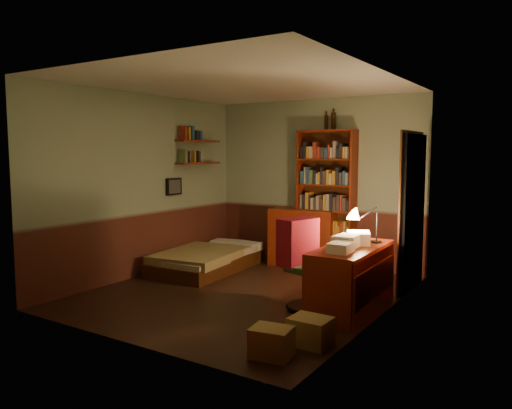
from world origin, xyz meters
The scene contains 24 objects.
floor centered at (0.00, 0.00, -0.01)m, with size 3.50×4.00×0.02m, color black.
ceiling centered at (0.00, 0.00, 2.61)m, with size 3.50×4.00×0.02m, color silver.
wall_back centered at (0.00, 2.01, 1.30)m, with size 3.50×0.02×2.60m, color #8DA181.
wall_left centered at (-1.76, 0.00, 1.30)m, with size 0.02×4.00×2.60m, color #8DA181.
wall_right centered at (1.76, 0.00, 1.30)m, with size 0.02×4.00×2.60m, color #8DA181.
wall_front centered at (0.00, -2.01, 1.30)m, with size 3.50×0.02×2.60m, color #8DA181.
doorway centered at (1.72, 1.30, 1.00)m, with size 0.06×0.90×2.00m, color black.
door_trim centered at (1.69, 1.30, 1.00)m, with size 0.02×0.98×2.08m, color #3B1D0B.
bed centered at (-1.17, 0.72, 0.27)m, with size 0.96×1.80×0.54m, color olive.
dresser centered at (-0.09, 1.76, 0.45)m, with size 1.01×0.50×0.89m, color maroon.
mini_stereo centered at (-0.20, 1.89, 0.95)m, with size 0.22×0.17×0.12m, color #B2B2B7.
bookshelf centered at (0.25, 1.85, 1.05)m, with size 0.90×0.28×2.11m, color maroon.
bottle_left centered at (0.19, 1.96, 2.22)m, with size 0.06×0.06×0.23m, color black.
bottle_right centered at (0.31, 1.96, 2.24)m, with size 0.07×0.07×0.27m, color black.
desk centered at (1.40, 0.03, 0.36)m, with size 0.56×1.36×0.73m, color maroon.
paper_stack centered at (1.40, 0.25, 0.79)m, with size 0.25×0.34×0.14m, color silver.
desk_lamp centered at (1.55, 0.42, 1.01)m, with size 0.17×0.17×0.57m, color black.
office_chair centered at (1.01, -0.20, 0.44)m, with size 0.44×0.38×0.87m, color #2D592F.
red_jacket centered at (0.79, -0.16, 1.15)m, with size 0.25×0.46×0.54m, color #AB1629.
wall_shelf_lower centered at (-1.64, 1.10, 1.60)m, with size 0.20×0.90×0.03m, color maroon.
wall_shelf_upper centered at (-1.64, 1.10, 1.95)m, with size 0.20×0.90×0.03m, color maroon.
framed_picture centered at (-1.72, 0.60, 1.25)m, with size 0.04×0.32×0.26m, color black.
cardboard_box_a centered at (1.31, -1.55, 0.13)m, with size 0.35×0.28×0.26m, color olive.
cardboard_box_b centered at (1.48, -1.12, 0.13)m, with size 0.37×0.30×0.26m, color olive.
Camera 1 is at (3.45, -5.13, 1.76)m, focal length 35.00 mm.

